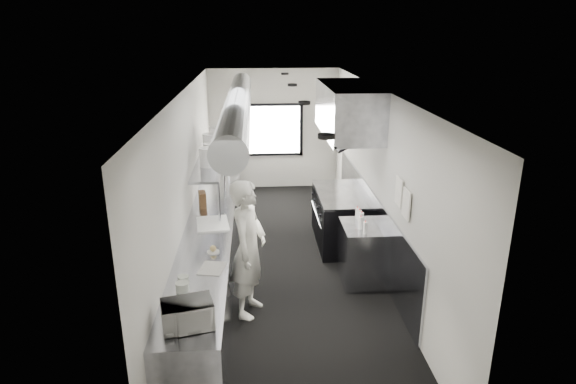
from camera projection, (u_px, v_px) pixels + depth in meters
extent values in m
cube|color=black|center=(284.00, 261.00, 8.14)|extent=(3.00, 8.00, 0.01)
cube|color=beige|center=(284.00, 91.00, 7.23)|extent=(3.00, 8.00, 0.01)
cube|color=beige|center=(274.00, 130.00, 11.46)|extent=(3.00, 0.02, 2.80)
cube|color=beige|center=(315.00, 332.00, 3.91)|extent=(3.00, 0.02, 2.80)
cube|color=beige|center=(188.00, 183.00, 7.59)|extent=(0.02, 8.00, 2.80)
cube|color=beige|center=(378.00, 179.00, 7.78)|extent=(0.02, 8.00, 2.80)
cube|color=gray|center=(370.00, 222.00, 8.34)|extent=(0.03, 5.50, 1.10)
cylinder|color=#9BA0A4|center=(238.00, 104.00, 7.64)|extent=(0.40, 6.40, 0.40)
cube|color=white|center=(274.00, 130.00, 11.42)|extent=(1.20, 0.03, 1.10)
cube|color=black|center=(274.00, 105.00, 11.26)|extent=(1.36, 0.03, 0.08)
cube|color=black|center=(274.00, 154.00, 11.63)|extent=(1.36, 0.03, 0.08)
cube|color=black|center=(246.00, 130.00, 11.40)|extent=(0.08, 0.03, 1.25)
cube|color=black|center=(301.00, 129.00, 11.48)|extent=(0.08, 0.03, 1.25)
cube|color=gray|center=(348.00, 109.00, 8.09)|extent=(0.80, 2.20, 0.80)
cube|color=gray|center=(325.00, 133.00, 8.19)|extent=(0.05, 2.20, 0.05)
cube|color=black|center=(342.00, 130.00, 8.20)|extent=(0.50, 2.10, 0.28)
cube|color=gray|center=(211.00, 252.00, 7.44)|extent=(0.70, 6.00, 0.90)
cube|color=gray|center=(212.00, 157.00, 8.50)|extent=(0.45, 3.00, 0.04)
cylinder|color=gray|center=(219.00, 202.00, 7.30)|extent=(0.04, 0.04, 0.66)
cylinder|color=gray|center=(224.00, 175.00, 8.62)|extent=(0.04, 0.04, 0.66)
cylinder|color=gray|center=(228.00, 155.00, 9.94)|extent=(0.04, 0.04, 0.66)
cube|color=black|center=(341.00, 219.00, 8.72)|extent=(0.85, 1.60, 0.90)
cube|color=gray|center=(342.00, 194.00, 8.57)|extent=(0.85, 1.60, 0.04)
cube|color=gray|center=(318.00, 220.00, 8.69)|extent=(0.03, 1.55, 0.80)
cylinder|color=gray|center=(316.00, 214.00, 8.66)|extent=(0.03, 1.30, 0.03)
cube|color=gray|center=(363.00, 253.00, 7.40)|extent=(0.65, 0.80, 0.90)
cube|color=gray|center=(224.00, 180.00, 10.94)|extent=(0.70, 1.20, 0.90)
cube|color=white|center=(399.00, 192.00, 6.58)|extent=(0.02, 0.28, 0.38)
cube|color=white|center=(406.00, 204.00, 6.27)|extent=(0.02, 0.28, 0.38)
imported|color=silver|center=(248.00, 249.00, 6.42)|extent=(0.64, 0.79, 1.88)
imported|color=silver|center=(187.00, 314.00, 4.80)|extent=(0.53, 0.45, 0.27)
cylinder|color=#A7AFA1|center=(182.00, 287.00, 5.46)|extent=(0.18, 0.18, 0.11)
cylinder|color=#A7AFA1|center=(183.00, 280.00, 5.63)|extent=(0.15, 0.15, 0.09)
cube|color=white|center=(212.00, 268.00, 5.99)|extent=(0.35, 0.41, 0.01)
cylinder|color=silver|center=(213.00, 252.00, 6.41)|extent=(0.18, 0.18, 0.01)
sphere|color=#D3B86F|center=(213.00, 248.00, 6.40)|extent=(0.08, 0.08, 0.08)
cube|color=silver|center=(213.00, 224.00, 7.32)|extent=(0.54, 0.67, 0.02)
cube|color=brown|center=(202.00, 199.00, 7.98)|extent=(0.15, 0.25, 0.26)
cylinder|color=silver|center=(208.00, 157.00, 7.82)|extent=(0.30, 0.30, 0.30)
cylinder|color=silver|center=(210.00, 152.00, 8.16)|extent=(0.29, 0.29, 0.29)
cylinder|color=silver|center=(210.00, 144.00, 8.56)|extent=(0.30, 0.30, 0.36)
cylinder|color=silver|center=(215.00, 136.00, 9.16)|extent=(0.23, 0.23, 0.36)
cylinder|color=silver|center=(365.00, 228.00, 6.96)|extent=(0.06, 0.06, 0.18)
cylinder|color=silver|center=(361.00, 223.00, 7.13)|extent=(0.08, 0.08, 0.19)
cylinder|color=silver|center=(361.00, 219.00, 7.27)|extent=(0.07, 0.07, 0.19)
cylinder|color=silver|center=(360.00, 216.00, 7.41)|extent=(0.07, 0.07, 0.18)
cylinder|color=silver|center=(357.00, 213.00, 7.53)|extent=(0.06, 0.06, 0.17)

